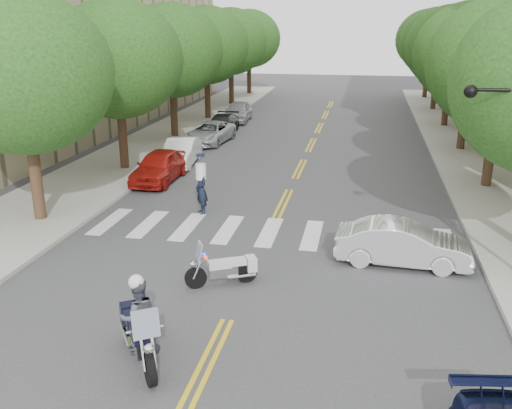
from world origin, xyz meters
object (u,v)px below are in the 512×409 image
(convertible, at_px, (403,244))
(motorcycle_police, at_px, (139,322))
(motorcycle_parked, at_px, (228,269))
(officer_standing, at_px, (201,190))

(convertible, bearing_deg, motorcycle_police, 140.64)
(motorcycle_parked, bearing_deg, convertible, -91.54)
(motorcycle_police, xyz_separation_m, convertible, (6.09, 6.58, -0.26))
(motorcycle_police, xyz_separation_m, motorcycle_parked, (1.03, 4.15, -0.46))
(officer_standing, relative_size, convertible, 0.47)
(officer_standing, bearing_deg, convertible, 29.31)
(motorcycle_parked, bearing_deg, officer_standing, -4.63)
(motorcycle_parked, distance_m, convertible, 5.62)
(motorcycle_police, bearing_deg, officer_standing, -114.74)
(motorcycle_police, relative_size, officer_standing, 1.19)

